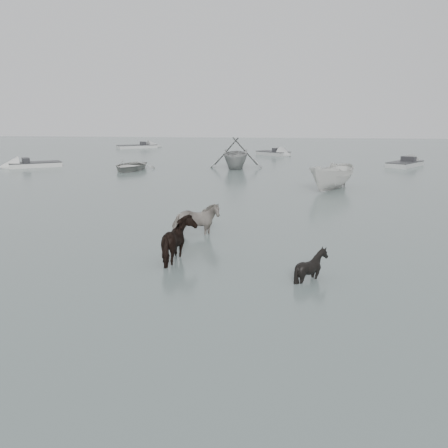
# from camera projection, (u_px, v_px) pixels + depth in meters

# --- Properties ---
(ground) EXTENTS (140.00, 140.00, 0.00)m
(ground) POSITION_uv_depth(u_px,v_px,m) (181.00, 257.00, 15.21)
(ground) COLOR #566662
(ground) RESTS_ON ground
(pony_pinto) EXTENTS (1.81, 0.98, 1.47)m
(pony_pinto) POSITION_uv_depth(u_px,v_px,m) (196.00, 215.00, 17.75)
(pony_pinto) COLOR black
(pony_pinto) RESTS_ON ground
(pony_dark) EXTENTS (1.74, 1.87, 1.52)m
(pony_dark) POSITION_uv_depth(u_px,v_px,m) (180.00, 235.00, 14.71)
(pony_dark) COLOR black
(pony_dark) RESTS_ON ground
(pony_black) EXTENTS (1.08, 0.98, 1.12)m
(pony_black) POSITION_uv_depth(u_px,v_px,m) (312.00, 259.00, 13.08)
(pony_black) COLOR black
(pony_black) RESTS_ON ground
(rowboat_lead) EXTENTS (3.28, 4.41, 0.87)m
(rowboat_lead) POSITION_uv_depth(u_px,v_px,m) (130.00, 164.00, 37.30)
(rowboat_lead) COLOR #A5A5A1
(rowboat_lead) RESTS_ON ground
(rowboat_trail) EXTENTS (4.48, 5.10, 2.55)m
(rowboat_trail) POSITION_uv_depth(u_px,v_px,m) (236.00, 152.00, 38.43)
(rowboat_trail) COLOR gray
(rowboat_trail) RESTS_ON ground
(boat_small) EXTENTS (3.51, 4.40, 1.62)m
(boat_small) POSITION_uv_depth(u_px,v_px,m) (332.00, 176.00, 27.93)
(boat_small) COLOR silver
(boat_small) RESTS_ON ground
(skiff_port) EXTENTS (4.39, 5.27, 0.75)m
(skiff_port) POSITION_uv_depth(u_px,v_px,m) (405.00, 162.00, 39.98)
(skiff_port) COLOR #999C9A
(skiff_port) RESTS_ON ground
(skiff_outer) EXTENTS (5.42, 4.39, 0.75)m
(skiff_outer) POSITION_uv_depth(u_px,v_px,m) (35.00, 162.00, 39.58)
(skiff_outer) COLOR #B8B8B2
(skiff_outer) RESTS_ON ground
(skiff_mid) EXTENTS (4.59, 4.18, 0.75)m
(skiff_mid) POSITION_uv_depth(u_px,v_px,m) (273.00, 151.00, 50.19)
(skiff_mid) COLOR gray
(skiff_mid) RESTS_ON ground
(skiff_far) EXTENTS (6.28, 4.83, 0.75)m
(skiff_far) POSITION_uv_depth(u_px,v_px,m) (137.00, 145.00, 59.68)
(skiff_far) COLOR #A6A9A6
(skiff_far) RESTS_ON ground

